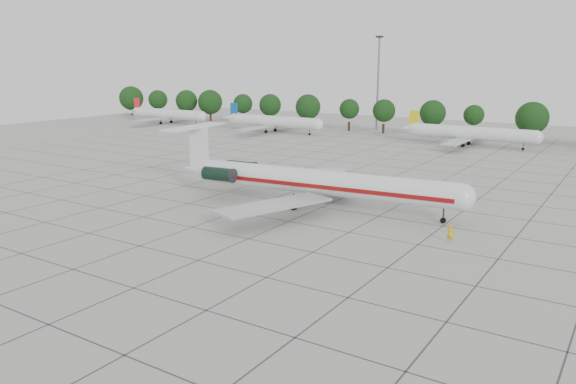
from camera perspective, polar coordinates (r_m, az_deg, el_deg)
name	(u,v)px	position (r m, az deg, el deg)	size (l,w,h in m)	color
ground	(289,222)	(66.71, 0.07, -3.02)	(260.00, 260.00, 0.00)	#A8A8A1
apron_joints	(346,197)	(79.31, 5.96, -0.48)	(170.00, 170.00, 0.02)	#383838
main_airliner	(307,180)	(73.16, 1.90, 1.18)	(41.28, 32.33, 9.69)	silver
ground_crew	(450,234)	(61.17, 16.15, -4.08)	(0.73, 0.48, 1.99)	#EAAA0D
bg_airliner_a	(168,114)	(177.44, -12.14, 7.73)	(28.24, 27.20, 7.40)	silver
bg_airliner_b	(273,122)	(151.67, -1.53, 7.16)	(28.24, 27.20, 7.40)	silver
bg_airliner_c	(470,133)	(132.76, 18.01, 5.69)	(28.24, 27.20, 7.40)	silver
tree_line	(433,113)	(146.95, 14.49, 7.77)	(249.86, 8.44, 10.22)	#332114
floodlight_mast	(378,78)	(159.64, 9.14, 11.39)	(1.60, 1.60, 25.45)	slate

